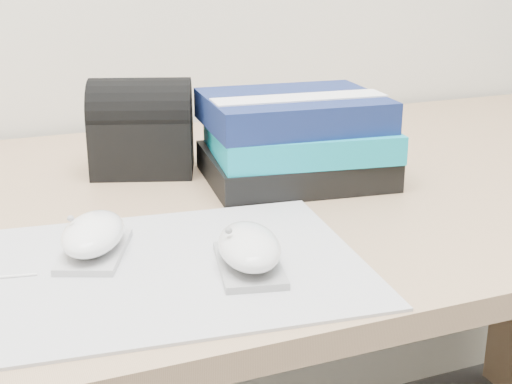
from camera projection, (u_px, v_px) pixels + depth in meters
name	position (u px, v px, depth m)	size (l,w,h in m)	color
desk	(255.00, 311.00, 1.14)	(1.60, 0.80, 0.73)	#A17C59
mousepad	(171.00, 267.00, 0.74)	(0.40, 0.31, 0.00)	#94959C
mouse_rear	(93.00, 237.00, 0.76)	(0.10, 0.13, 0.05)	#B0B0B3
mouse_front	(249.00, 249.00, 0.73)	(0.09, 0.13, 0.05)	#959597
book_stack	(295.00, 138.00, 1.01)	(0.28, 0.23, 0.12)	black
pouch	(142.00, 127.00, 1.04)	(0.17, 0.14, 0.14)	black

